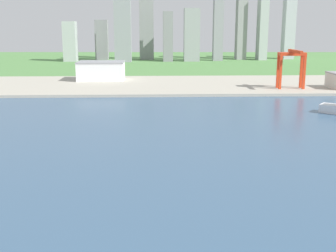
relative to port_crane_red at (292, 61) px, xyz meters
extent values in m
plane|color=#538646|center=(-103.78, -150.20, -28.13)|extent=(2400.00, 2400.00, 0.00)
cube|color=#385675|center=(-103.78, -210.20, -28.05)|extent=(840.00, 360.00, 0.15)
cube|color=#ABA595|center=(-103.78, 39.80, -26.88)|extent=(840.00, 140.00, 2.50)
cube|color=red|center=(-10.94, -2.68, -10.50)|extent=(2.20, 2.20, 30.27)
cube|color=red|center=(10.94, -2.68, -10.50)|extent=(2.20, 2.20, 30.27)
cube|color=red|center=(-10.94, 5.32, -10.50)|extent=(2.20, 2.20, 30.27)
cube|color=red|center=(10.94, 5.32, -10.50)|extent=(2.20, 2.20, 30.27)
cube|color=red|center=(0.00, 1.32, 6.04)|extent=(24.27, 10.00, 2.80)
cube|color=red|center=(0.00, -7.24, 8.84)|extent=(2.60, 34.25, 2.60)
cube|color=white|center=(-182.18, 73.03, -16.34)|extent=(48.28, 36.55, 18.58)
cube|color=gray|center=(-182.18, 73.03, -6.45)|extent=(49.24, 37.28, 1.20)
cube|color=#AEB3B4|center=(-266.17, 360.25, 5.09)|extent=(21.40, 24.74, 66.45)
cube|color=gray|center=(-217.18, 398.85, 6.48)|extent=(22.19, 18.68, 69.21)
cube|color=gray|center=(-175.82, 343.57, 25.47)|extent=(27.57, 19.00, 107.19)
cube|color=gray|center=(-136.95, 395.81, 44.54)|extent=(24.81, 20.83, 145.35)
cube|color=gray|center=(-100.64, 348.81, 13.16)|extent=(16.29, 15.40, 82.57)
cube|color=#969A9D|center=(-60.34, 352.21, 15.77)|extent=(26.25, 17.85, 87.80)
cube|color=gray|center=(-14.21, 364.04, 47.39)|extent=(16.22, 16.54, 151.03)
cube|color=gray|center=(31.45, 392.93, 37.48)|extent=(17.02, 24.03, 131.22)
cube|color=#ABB1B2|center=(66.10, 379.21, 30.26)|extent=(14.66, 26.12, 116.77)
cube|color=#B0B0BC|center=(119.04, 399.41, 34.22)|extent=(18.88, 23.47, 124.69)
camera|label=1|loc=(-127.92, -395.97, 31.29)|focal=46.60mm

